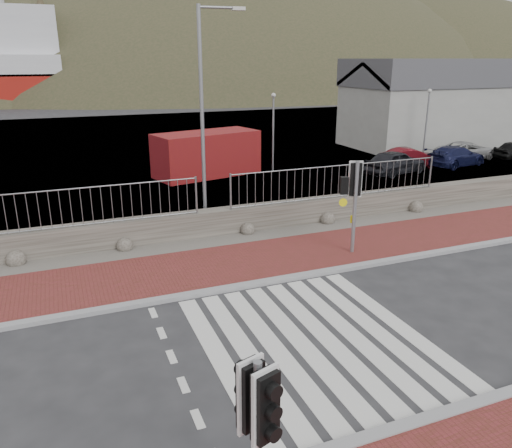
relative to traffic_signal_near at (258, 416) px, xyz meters
name	(u,v)px	position (x,y,z in m)	size (l,w,h in m)	color
ground	(313,340)	(2.88, 3.91, -1.87)	(220.00, 220.00, 0.00)	#28282B
sidewalk_far	(241,263)	(2.88, 8.41, -1.83)	(40.00, 3.00, 0.08)	maroon
kerb_near	(400,428)	(2.88, 0.91, -1.82)	(40.00, 0.25, 0.12)	gray
kerb_far	(261,283)	(2.88, 6.91, -1.82)	(40.00, 0.25, 0.12)	gray
zebra_crossing	(313,340)	(2.88, 3.91, -1.87)	(4.62, 5.60, 0.01)	silver
gravel_strip	(221,242)	(2.88, 10.41, -1.84)	(40.00, 1.50, 0.06)	#59544C
stone_wall	(213,223)	(2.88, 11.21, -1.42)	(40.00, 0.60, 0.90)	#4B463D
railing	(213,185)	(2.88, 11.06, -0.05)	(18.07, 0.07, 1.22)	gray
quay	(128,144)	(2.88, 31.81, -1.87)	(120.00, 40.00, 0.50)	#4C4C4F
water	(90,104)	(2.88, 66.81, -1.87)	(220.00, 50.00, 0.05)	#3F4C54
harbor_building	(435,102)	(22.88, 23.81, 1.06)	(12.20, 6.20, 5.80)	#9E9E99
hills_backdrop	(128,213)	(9.62, 91.81, -24.93)	(254.00, 90.00, 100.00)	#313520
traffic_signal_near	(258,416)	(0.00, 0.00, 0.00)	(0.42, 0.33, 2.60)	gray
traffic_signal_far	(355,188)	(6.33, 7.92, 0.26)	(0.72, 0.41, 2.94)	gray
streetlight	(206,110)	(2.96, 12.00, 2.31)	(1.58, 0.30, 7.43)	gray
shipping_container	(207,154)	(5.35, 20.31, -0.76)	(5.35, 2.23, 2.23)	maroon
car_a	(395,162)	(14.57, 16.83, -1.24)	(1.50, 3.74, 1.27)	black
car_b	(411,158)	(16.41, 17.89, -1.33)	(1.16, 3.32, 1.09)	#590C14
car_c	(456,156)	(19.03, 17.28, -1.30)	(1.61, 3.95, 1.15)	#121539
car_d	(466,150)	(21.05, 18.61, -1.33)	(1.79, 3.89, 1.08)	#999999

